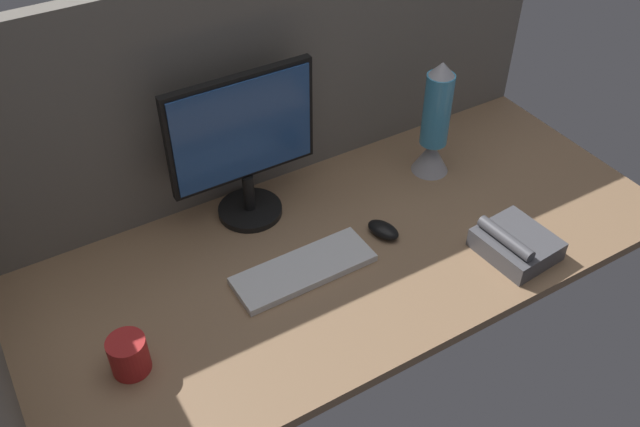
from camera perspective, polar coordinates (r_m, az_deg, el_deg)
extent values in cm
cube|color=#8C6B4C|center=(185.76, 1.62, -3.01)|extent=(180.00, 80.00, 3.00)
cube|color=slate|center=(191.69, -4.26, 11.09)|extent=(180.00, 5.00, 64.62)
cylinder|color=black|center=(195.18, -5.79, 0.30)|extent=(18.00, 18.00, 1.80)
cylinder|color=black|center=(191.09, -5.92, 1.75)|extent=(3.20, 3.20, 11.00)
cube|color=black|center=(179.58, -6.51, 7.04)|extent=(40.97, 2.40, 30.34)
cube|color=#264C8C|center=(178.51, -6.31, 6.83)|extent=(38.57, 0.60, 27.94)
cube|color=silver|center=(177.05, -1.36, -4.63)|extent=(37.10, 13.29, 2.00)
ellipsoid|color=black|center=(187.53, 5.25, -1.36)|extent=(8.26, 10.85, 3.40)
cylinder|color=red|center=(160.22, -15.53, -11.21)|extent=(8.74, 8.74, 9.31)
cone|color=#A5A5AD|center=(209.96, 9.16, 4.72)|extent=(11.12, 11.12, 10.11)
cylinder|color=#3F99CC|center=(200.96, 9.65, 8.44)|extent=(8.09, 8.09, 22.24)
cone|color=#A5A5AD|center=(194.34, 10.09, 11.70)|extent=(7.28, 7.28, 4.04)
cube|color=#4C4C51|center=(188.17, 15.91, -2.47)|extent=(18.43, 20.27, 5.60)
cylinder|color=#4C4C51|center=(182.51, 15.10, -1.99)|extent=(4.52, 17.30, 3.20)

